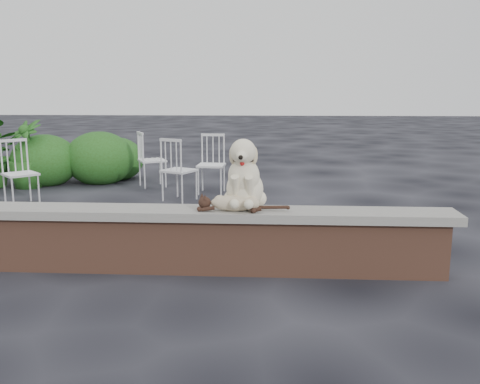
# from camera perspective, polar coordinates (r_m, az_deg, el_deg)

# --- Properties ---
(ground) EXTENTS (60.00, 60.00, 0.00)m
(ground) POSITION_cam_1_polar(r_m,az_deg,el_deg) (4.99, -13.78, -8.21)
(ground) COLOR black
(ground) RESTS_ON ground
(brick_wall) EXTENTS (6.00, 0.30, 0.50)m
(brick_wall) POSITION_cam_1_polar(r_m,az_deg,el_deg) (4.91, -13.92, -5.45)
(brick_wall) COLOR brown
(brick_wall) RESTS_ON ground
(capstone) EXTENTS (6.20, 0.40, 0.08)m
(capstone) POSITION_cam_1_polar(r_m,az_deg,el_deg) (4.84, -14.08, -2.16)
(capstone) COLOR slate
(capstone) RESTS_ON brick_wall
(dog) EXTENTS (0.46, 0.58, 0.65)m
(dog) POSITION_cam_1_polar(r_m,az_deg,el_deg) (4.64, 0.54, 2.20)
(dog) COLOR beige
(dog) RESTS_ON capstone
(cat) EXTENTS (0.97, 0.29, 0.16)m
(cat) POSITION_cam_1_polar(r_m,az_deg,el_deg) (4.54, -0.57, -1.10)
(cat) COLOR tan
(cat) RESTS_ON capstone
(chair_c) EXTENTS (0.75, 0.75, 0.94)m
(chair_c) POSITION_cam_1_polar(r_m,az_deg,el_deg) (7.76, -6.72, 2.50)
(chair_c) COLOR white
(chair_c) RESTS_ON ground
(chair_b) EXTENTS (0.59, 0.59, 0.94)m
(chair_b) POSITION_cam_1_polar(r_m,az_deg,el_deg) (8.27, -3.19, 3.09)
(chair_b) COLOR white
(chair_b) RESTS_ON ground
(chair_e) EXTENTS (0.75, 0.75, 0.94)m
(chair_e) POSITION_cam_1_polar(r_m,az_deg,el_deg) (8.96, -9.67, 3.57)
(chair_e) COLOR white
(chair_e) RESTS_ON ground
(chair_a) EXTENTS (0.79, 0.79, 0.94)m
(chair_a) POSITION_cam_1_polar(r_m,az_deg,el_deg) (8.02, -23.08, 1.97)
(chair_a) COLOR white
(chair_a) RESTS_ON ground
(potted_plant_b) EXTENTS (0.89, 0.89, 1.15)m
(potted_plant_b) POSITION_cam_1_polar(r_m,az_deg,el_deg) (9.44, -22.49, 3.90)
(potted_plant_b) COLOR #224814
(potted_plant_b) RESTS_ON ground
(shrubbery) EXTENTS (2.17, 1.67, 0.97)m
(shrubbery) POSITION_cam_1_polar(r_m,az_deg,el_deg) (9.66, -16.75, 3.44)
(shrubbery) COLOR #224814
(shrubbery) RESTS_ON ground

